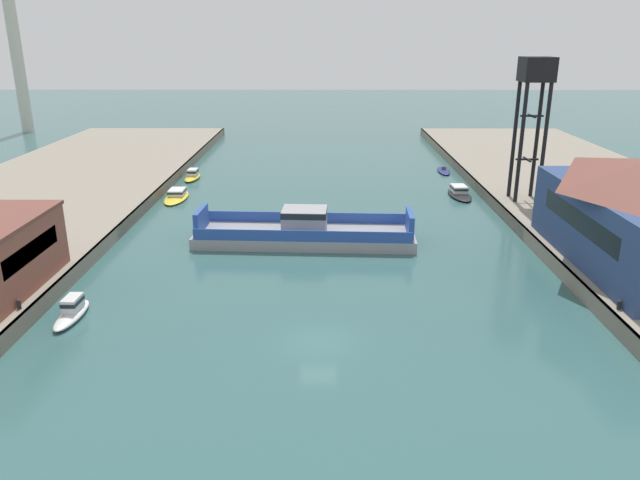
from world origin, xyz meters
TOP-DOWN VIEW (x-y plane):
  - ground_plane at (0.00, 0.00)m, footprint 400.00×400.00m
  - chain_ferry at (-1.58, 20.98)m, footprint 22.09×7.33m
  - moored_boat_near_left at (17.86, 39.53)m, footprint 2.86×7.19m
  - moored_boat_near_right at (18.55, 53.99)m, footprint 1.90×6.04m
  - moored_boat_mid_left at (-18.40, 37.98)m, footprint 2.77×7.60m
  - moored_boat_mid_right at (-18.65, 49.02)m, footprint 2.04×5.66m
  - moored_boat_far_left at (-18.10, 3.67)m, footprint 1.61×5.26m
  - crane_tower at (23.92, 33.03)m, footprint 3.41×3.41m
  - bollard_left_mid at (-21.18, 2.34)m, footprint 0.32×0.32m
  - bollard_right_mid at (21.18, 2.55)m, footprint 0.32×0.32m
  - smokestack_distant_a at (-63.41, 93.84)m, footprint 2.62×2.62m

SIDE VIEW (x-z plane):
  - ground_plane at x=0.00m, z-range 0.00..0.00m
  - moored_boat_near_right at x=18.55m, z-range -0.24..0.63m
  - moored_boat_mid_left at x=-18.40m, z-range -0.15..0.99m
  - moored_boat_near_left at x=17.86m, z-range -0.17..1.14m
  - moored_boat_mid_right at x=-18.65m, z-range -0.18..1.22m
  - moored_boat_far_left at x=-18.10m, z-range -0.21..1.37m
  - chain_ferry at x=-1.58m, z-range -0.67..2.80m
  - bollard_left_mid at x=-21.18m, z-range 1.39..2.10m
  - bollard_right_mid at x=21.18m, z-range 1.39..2.10m
  - crane_tower at x=23.92m, z-range 6.00..22.12m
  - smokestack_distant_a at x=-63.41m, z-range 1.02..33.19m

